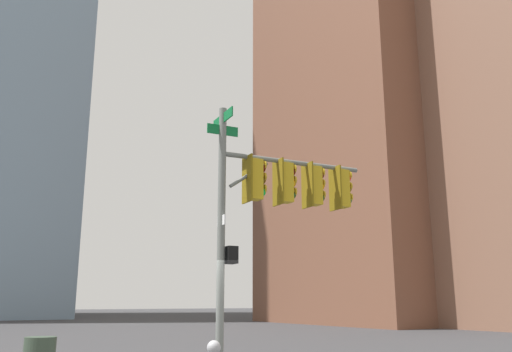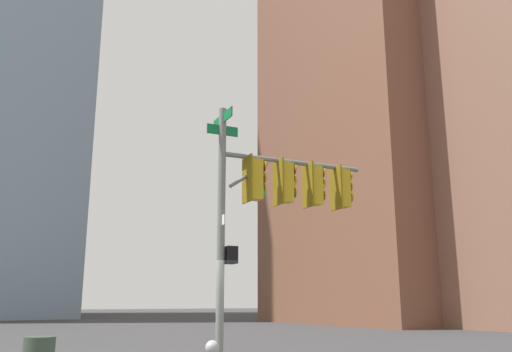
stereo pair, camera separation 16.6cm
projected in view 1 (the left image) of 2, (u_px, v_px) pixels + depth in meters
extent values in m
cylinder|color=slate|center=(221.00, 234.00, 12.43)|extent=(0.18, 0.18, 6.19)
cylinder|color=slate|center=(293.00, 163.00, 13.70)|extent=(3.91, 0.48, 0.12)
cylinder|color=slate|center=(249.00, 175.00, 13.07)|extent=(1.04, 0.18, 0.75)
cube|color=#0F6B33|center=(223.00, 118.00, 13.08)|extent=(0.14, 1.19, 0.24)
cube|color=#0F6B33|center=(223.00, 130.00, 13.01)|extent=(0.80, 0.10, 0.24)
cube|color=white|center=(221.00, 221.00, 12.50)|extent=(0.07, 0.45, 0.24)
cube|color=gold|center=(254.00, 180.00, 13.11)|extent=(0.37, 0.37, 1.00)
cube|color=#775E0F|center=(247.00, 179.00, 13.03)|extent=(0.09, 0.55, 1.16)
sphere|color=#470A07|center=(262.00, 169.00, 13.26)|extent=(0.20, 0.20, 0.20)
cylinder|color=gold|center=(264.00, 165.00, 13.31)|extent=(0.06, 0.23, 0.23)
sphere|color=#4C330A|center=(262.00, 180.00, 13.19)|extent=(0.20, 0.20, 0.20)
cylinder|color=gold|center=(264.00, 177.00, 13.24)|extent=(0.06, 0.23, 0.23)
sphere|color=green|center=(262.00, 192.00, 13.12)|extent=(0.20, 0.20, 0.20)
cylinder|color=gold|center=(264.00, 189.00, 13.17)|extent=(0.06, 0.23, 0.23)
cube|color=gold|center=(285.00, 183.00, 13.46)|extent=(0.37, 0.37, 1.00)
cube|color=#775E0F|center=(278.00, 182.00, 13.38)|extent=(0.09, 0.55, 1.16)
sphere|color=#470A07|center=(292.00, 172.00, 13.62)|extent=(0.20, 0.20, 0.20)
cylinder|color=gold|center=(294.00, 169.00, 13.67)|extent=(0.06, 0.23, 0.23)
sphere|color=#F29E0C|center=(292.00, 184.00, 13.55)|extent=(0.20, 0.20, 0.20)
cylinder|color=gold|center=(294.00, 180.00, 13.60)|extent=(0.06, 0.23, 0.23)
sphere|color=#0A3819|center=(292.00, 195.00, 13.48)|extent=(0.20, 0.20, 0.20)
cylinder|color=gold|center=(294.00, 192.00, 13.53)|extent=(0.06, 0.23, 0.23)
cube|color=gold|center=(314.00, 186.00, 13.82)|extent=(0.37, 0.37, 1.00)
cube|color=#775E0F|center=(307.00, 185.00, 13.74)|extent=(0.09, 0.55, 1.16)
sphere|color=#470A07|center=(320.00, 176.00, 13.98)|extent=(0.20, 0.20, 0.20)
cylinder|color=gold|center=(322.00, 172.00, 14.03)|extent=(0.06, 0.23, 0.23)
sphere|color=#F29E0C|center=(320.00, 187.00, 13.91)|extent=(0.20, 0.20, 0.20)
cylinder|color=gold|center=(322.00, 184.00, 13.96)|extent=(0.06, 0.23, 0.23)
sphere|color=#0A3819|center=(321.00, 198.00, 13.84)|extent=(0.20, 0.20, 0.20)
cylinder|color=gold|center=(323.00, 195.00, 13.89)|extent=(0.06, 0.23, 0.23)
cube|color=gold|center=(341.00, 189.00, 14.18)|extent=(0.37, 0.37, 1.00)
cube|color=#775E0F|center=(335.00, 188.00, 14.10)|extent=(0.09, 0.55, 1.16)
sphere|color=red|center=(347.00, 179.00, 14.34)|extent=(0.20, 0.20, 0.20)
cylinder|color=gold|center=(349.00, 176.00, 14.38)|extent=(0.06, 0.23, 0.23)
sphere|color=#4C330A|center=(348.00, 190.00, 14.27)|extent=(0.20, 0.20, 0.20)
cylinder|color=gold|center=(349.00, 187.00, 14.32)|extent=(0.06, 0.23, 0.23)
sphere|color=#0A3819|center=(348.00, 201.00, 14.20)|extent=(0.20, 0.20, 0.20)
cylinder|color=gold|center=(350.00, 198.00, 14.25)|extent=(0.06, 0.23, 0.23)
cube|color=black|center=(230.00, 255.00, 12.43)|extent=(0.28, 0.38, 0.40)
cube|color=#EA5914|center=(236.00, 255.00, 12.48)|extent=(0.04, 0.25, 0.28)
sphere|color=#B2B2B7|center=(214.00, 348.00, 9.96)|extent=(0.26, 0.26, 0.26)
cube|color=#845B47|center=(487.00, 11.00, 43.64)|extent=(20.41, 21.41, 49.36)
cube|color=brown|center=(386.00, 104.00, 44.84)|extent=(16.49, 16.03, 35.36)
cube|color=brown|center=(411.00, 134.00, 76.22)|extent=(19.50, 14.79, 49.63)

